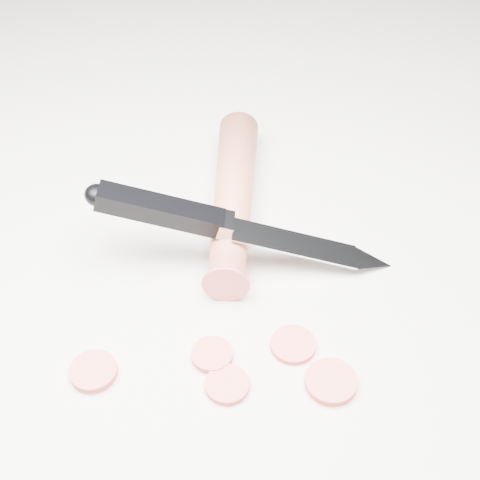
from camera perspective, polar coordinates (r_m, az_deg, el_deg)
name	(u,v)px	position (r m, az deg, el deg)	size (l,w,h in m)	color
ground	(188,317)	(0.54, -4.44, -6.54)	(2.40, 2.40, 0.00)	silver
carrot	(233,197)	(0.60, -0.58, 3.72)	(0.03, 0.03, 0.21)	#D96441
carrot_slice_0	(212,355)	(0.51, -2.39, -9.78)	(0.03, 0.03, 0.01)	#F15C54
carrot_slice_1	(227,385)	(0.49, -1.11, -12.25)	(0.03, 0.03, 0.01)	#F15C54
carrot_slice_2	(293,345)	(0.52, 4.54, -8.90)	(0.03, 0.03, 0.01)	#F15C54
carrot_slice_3	(94,371)	(0.51, -12.39, -10.90)	(0.03, 0.03, 0.01)	#F15C54
carrot_slice_4	(331,382)	(0.50, 7.76, -11.90)	(0.04, 0.04, 0.01)	#F15C54
kitchen_knife	(243,226)	(0.55, 0.28, 1.21)	(0.23, 0.16, 0.08)	#B5B8BC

